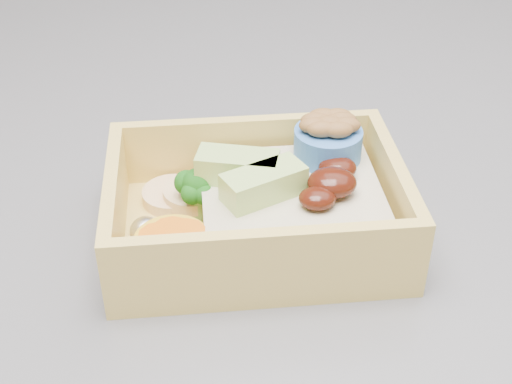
{
  "coord_description": "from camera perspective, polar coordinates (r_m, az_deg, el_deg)",
  "views": [
    {
      "loc": [
        0.15,
        -0.6,
        1.22
      ],
      "look_at": [
        0.15,
        -0.22,
        0.96
      ],
      "focal_mm": 50.0,
      "sensor_mm": 36.0,
      "label": 1
    }
  ],
  "objects": [
    {
      "name": "bento_box",
      "position": [
        0.47,
        0.74,
        -1.01
      ],
      "size": [
        0.2,
        0.15,
        0.07
      ],
      "rotation": [
        0.0,
        0.0,
        0.09
      ],
      "color": "#E3C25E",
      "rests_on": "island"
    }
  ]
}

